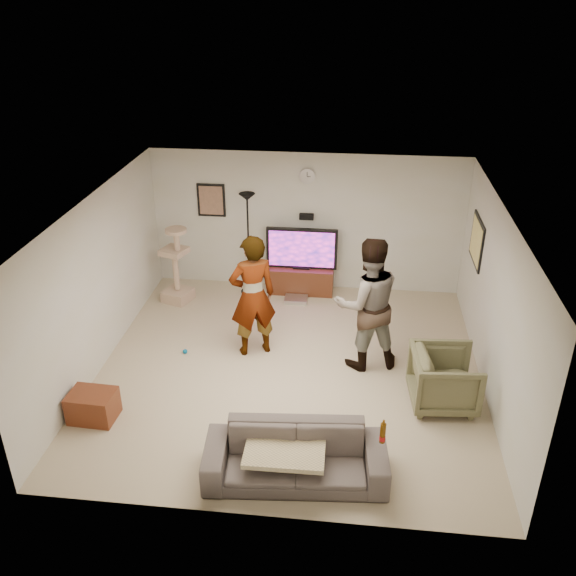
# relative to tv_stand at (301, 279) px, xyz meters

# --- Properties ---
(floor) EXTENTS (5.50, 5.50, 0.02)m
(floor) POSITION_rel_tv_stand_xyz_m (0.06, -2.50, -0.25)
(floor) COLOR tan
(floor) RESTS_ON ground
(ceiling) EXTENTS (5.50, 5.50, 0.02)m
(ceiling) POSITION_rel_tv_stand_xyz_m (0.06, -2.50, 2.27)
(ceiling) COLOR white
(ceiling) RESTS_ON wall_back
(wall_back) EXTENTS (5.50, 0.04, 2.50)m
(wall_back) POSITION_rel_tv_stand_xyz_m (0.06, 0.25, 1.01)
(wall_back) COLOR beige
(wall_back) RESTS_ON floor
(wall_front) EXTENTS (5.50, 0.04, 2.50)m
(wall_front) POSITION_rel_tv_stand_xyz_m (0.06, -5.25, 1.01)
(wall_front) COLOR beige
(wall_front) RESTS_ON floor
(wall_left) EXTENTS (0.04, 5.50, 2.50)m
(wall_left) POSITION_rel_tv_stand_xyz_m (-2.69, -2.50, 1.01)
(wall_left) COLOR beige
(wall_left) RESTS_ON floor
(wall_right) EXTENTS (0.04, 5.50, 2.50)m
(wall_right) POSITION_rel_tv_stand_xyz_m (2.81, -2.50, 1.01)
(wall_right) COLOR beige
(wall_right) RESTS_ON floor
(wall_clock) EXTENTS (0.26, 0.04, 0.26)m
(wall_clock) POSITION_rel_tv_stand_xyz_m (0.06, 0.22, 1.86)
(wall_clock) COLOR silver
(wall_clock) RESTS_ON wall_back
(wall_speaker) EXTENTS (0.25, 0.10, 0.10)m
(wall_speaker) POSITION_rel_tv_stand_xyz_m (0.06, 0.19, 1.14)
(wall_speaker) COLOR black
(wall_speaker) RESTS_ON wall_back
(picture_back) EXTENTS (0.42, 0.03, 0.52)m
(picture_back) POSITION_rel_tv_stand_xyz_m (-1.64, 0.23, 1.36)
(picture_back) COLOR #825E4A
(picture_back) RESTS_ON wall_back
(picture_right) EXTENTS (0.03, 0.78, 0.62)m
(picture_right) POSITION_rel_tv_stand_xyz_m (2.79, -0.90, 1.26)
(picture_right) COLOR #E9CE74
(picture_right) RESTS_ON wall_right
(tv_stand) EXTENTS (1.15, 0.45, 0.48)m
(tv_stand) POSITION_rel_tv_stand_xyz_m (0.00, 0.00, 0.00)
(tv_stand) COLOR #472213
(tv_stand) RESTS_ON floor
(console_box) EXTENTS (0.40, 0.30, 0.07)m
(console_box) POSITION_rel_tv_stand_xyz_m (-0.06, -0.40, -0.20)
(console_box) COLOR silver
(console_box) RESTS_ON floor
(tv) EXTENTS (1.26, 0.08, 0.74)m
(tv) POSITION_rel_tv_stand_xyz_m (-0.00, 0.00, 0.61)
(tv) COLOR black
(tv) RESTS_ON tv_stand
(tv_screen) EXTENTS (1.16, 0.01, 0.66)m
(tv_screen) POSITION_rel_tv_stand_xyz_m (0.00, -0.04, 0.61)
(tv_screen) COLOR #D02894
(tv_screen) RESTS_ON tv
(floor_lamp) EXTENTS (0.32, 0.32, 1.86)m
(floor_lamp) POSITION_rel_tv_stand_xyz_m (-0.93, -0.14, 0.69)
(floor_lamp) COLOR black
(floor_lamp) RESTS_ON floor
(cat_tree) EXTENTS (0.57, 0.57, 1.39)m
(cat_tree) POSITION_rel_tv_stand_xyz_m (-2.14, -0.59, 0.46)
(cat_tree) COLOR tan
(cat_tree) RESTS_ON floor
(person_left) EXTENTS (0.82, 0.71, 1.91)m
(person_left) POSITION_rel_tv_stand_xyz_m (-0.53, -2.08, 0.72)
(person_left) COLOR #A09FB0
(person_left) RESTS_ON floor
(person_right) EXTENTS (1.14, 0.99, 2.00)m
(person_right) POSITION_rel_tv_stand_xyz_m (1.14, -2.22, 0.76)
(person_right) COLOR navy
(person_right) RESTS_ON floor
(sofa) EXTENTS (2.12, 0.97, 0.60)m
(sofa) POSITION_rel_tv_stand_xyz_m (0.37, -4.64, 0.06)
(sofa) COLOR #504744
(sofa) RESTS_ON floor
(throw_blanket) EXTENTS (0.91, 0.71, 0.06)m
(throw_blanket) POSITION_rel_tv_stand_xyz_m (0.25, -4.64, 0.17)
(throw_blanket) COLOR #CDBA89
(throw_blanket) RESTS_ON sofa
(beer_bottle) EXTENTS (0.06, 0.06, 0.25)m
(beer_bottle) POSITION_rel_tv_stand_xyz_m (1.32, -4.64, 0.49)
(beer_bottle) COLOR #5C3507
(beer_bottle) RESTS_ON sofa
(armchair) EXTENTS (0.93, 0.91, 0.79)m
(armchair) POSITION_rel_tv_stand_xyz_m (2.19, -3.06, 0.16)
(armchair) COLOR brown
(armchair) RESTS_ON floor
(side_table) EXTENTS (0.60, 0.46, 0.39)m
(side_table) POSITION_rel_tv_stand_xyz_m (-2.34, -3.89, -0.04)
(side_table) COLOR #572513
(side_table) RESTS_ON floor
(toy_ball) EXTENTS (0.07, 0.07, 0.07)m
(toy_ball) POSITION_rel_tv_stand_xyz_m (-1.57, -2.27, -0.20)
(toy_ball) COLOR #065D91
(toy_ball) RESTS_ON floor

